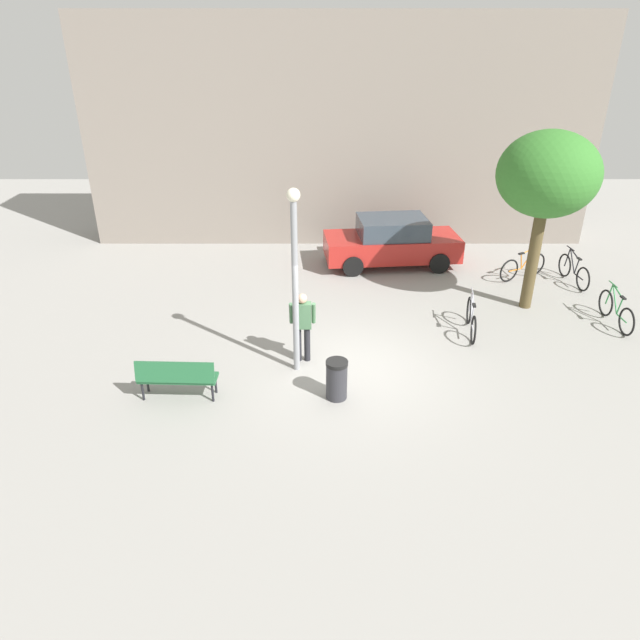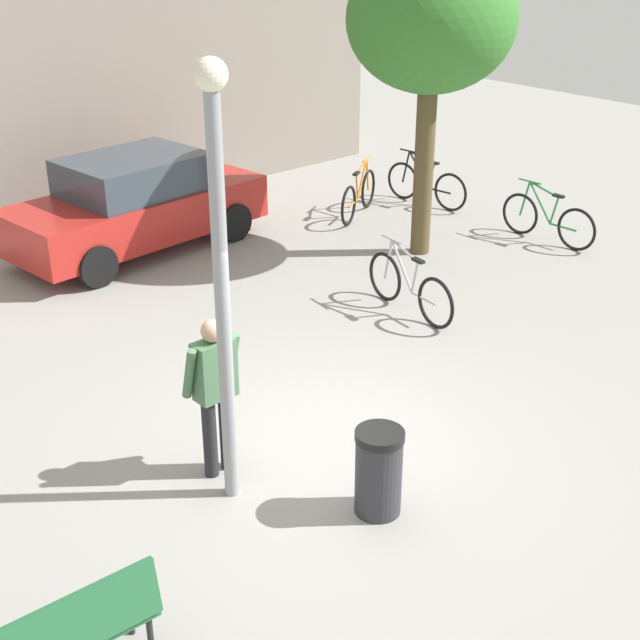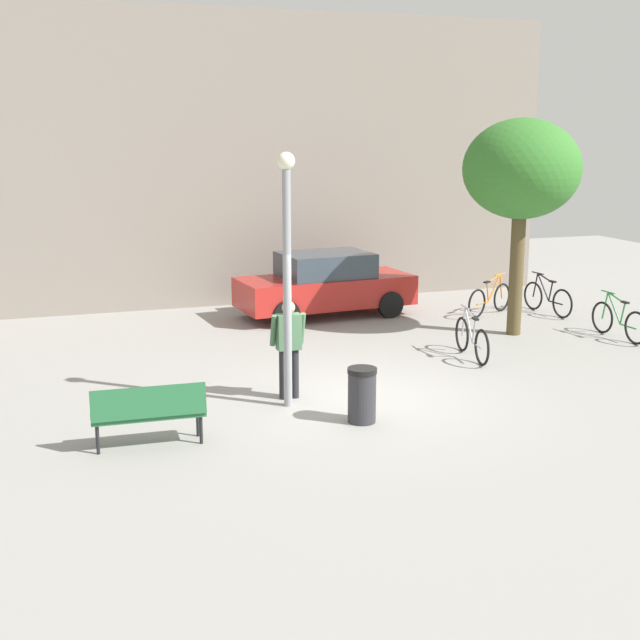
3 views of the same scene
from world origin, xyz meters
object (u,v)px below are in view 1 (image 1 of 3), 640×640
person_by_lamppost (304,323)px  lamppost (296,269)px  bicycle_green (618,311)px  bicycle_silver (473,319)px  bicycle_orange (525,267)px  plaza_tree (550,176)px  trash_bin (338,379)px  bicycle_black (575,271)px  park_bench (178,376)px  parked_car_red (393,242)px

person_by_lamppost → lamppost: bearing=-108.6°
lamppost → bicycle_green: lamppost is taller
bicycle_silver → bicycle_orange: (2.38, 3.49, 0.00)m
plaza_tree → trash_bin: size_ratio=5.42×
person_by_lamppost → bicycle_black: 9.13m
bicycle_black → trash_bin: bicycle_black is taller
plaza_tree → bicycle_green: bearing=-28.8°
bicycle_orange → park_bench: bearing=-144.8°
bicycle_green → bicycle_orange: (-1.42, 3.05, 0.00)m
bicycle_silver → trash_bin: size_ratio=2.09×
park_bench → plaza_tree: (8.54, 4.40, 3.03)m
plaza_tree → parked_car_red: 5.37m
bicycle_black → bicycle_orange: 1.44m
park_bench → parked_car_red: bearing=55.4°
bicycle_green → parked_car_red: (-5.29, 4.18, 0.39)m
plaza_tree → bicycle_silver: size_ratio=2.60×
bicycle_black → parked_car_red: parked_car_red is taller
park_bench → bicycle_green: (10.47, 3.33, -0.16)m
bicycle_silver → park_bench: bearing=-156.6°
person_by_lamppost → bicycle_silver: (4.16, 1.35, -0.58)m
parked_car_red → bicycle_silver: bearing=-72.1°
person_by_lamppost → bicycle_orange: size_ratio=1.03×
bicycle_silver → trash_bin: (-3.42, -2.85, 0.05)m
lamppost → bicycle_silver: 5.04m
bicycle_orange → parked_car_red: size_ratio=0.37×
person_by_lamppost → park_bench: (-2.52, -1.55, -0.42)m
bicycle_orange → parked_car_red: 4.05m
park_bench → bicycle_green: size_ratio=0.89×
person_by_lamppost → bicycle_black: size_ratio=0.93×
lamppost → park_bench: bearing=-154.1°
person_by_lamppost → parked_car_red: bearing=66.0°
bicycle_orange → trash_bin: bicycle_orange is taller
bicycle_green → bicycle_black: bearing=90.6°
bicycle_black → lamppost: bearing=-148.9°
person_by_lamppost → trash_bin: 1.75m
person_by_lamppost → bicycle_orange: 8.15m
plaza_tree → person_by_lamppost: bearing=-154.6°
bicycle_orange → trash_bin: size_ratio=1.88×
person_by_lamppost → bicycle_black: person_by_lamppost is taller
park_bench → parked_car_red: size_ratio=0.37×
plaza_tree → bicycle_black: 4.06m
lamppost → parked_car_red: lamppost is taller
bicycle_green → bicycle_orange: bearing=115.0°
lamppost → trash_bin: 2.42m
parked_car_red → park_bench: bearing=-124.6°
bicycle_silver → trash_bin: bicycle_silver is taller
bicycle_green → bicycle_silver: 3.83m
plaza_tree → bicycle_silver: bearing=-141.0°
person_by_lamppost → bicycle_silver: 4.41m
trash_bin → bicycle_black: bearing=39.7°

